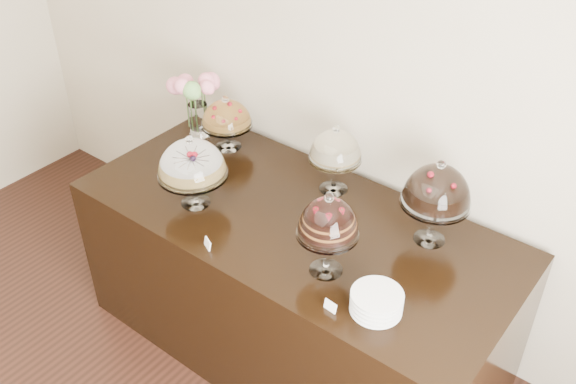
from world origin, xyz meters
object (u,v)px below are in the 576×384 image
Objects in this scene: cake_stand_choco_layer at (328,221)px; cake_stand_fruit_tart at (226,116)px; cake_stand_dark_choco at (437,189)px; flower_vase at (195,94)px; cake_stand_cheesecake at (336,149)px; cake_stand_sugar_sponge at (192,162)px; plate_stack at (376,302)px; display_counter at (294,284)px.

cake_stand_fruit_tart is (-1.03, 0.50, -0.08)m from cake_stand_choco_layer.
flower_vase is (-1.53, 0.04, -0.03)m from cake_stand_dark_choco.
cake_stand_cheesecake reaches higher than cake_stand_fruit_tart.
cake_stand_choco_layer is (0.80, -0.00, 0.03)m from cake_stand_sugar_sponge.
cake_stand_choco_layer is at bearing -25.90° from cake_stand_fruit_tart.
cake_stand_sugar_sponge is 0.55m from cake_stand_fruit_tart.
cake_stand_cheesecake is (-0.32, 0.53, -0.03)m from cake_stand_choco_layer.
cake_stand_dark_choco is at bearing -1.49° from cake_stand_fruit_tart.
cake_stand_dark_choco is 0.59m from plate_stack.
cake_stand_fruit_tart is 0.25m from flower_vase.
cake_stand_choco_layer is 1.10× the size of cake_stand_cheesecake.
plate_stack is (0.64, -0.29, 0.50)m from display_counter.
flower_vase is at bearing 158.31° from cake_stand_choco_layer.
cake_stand_sugar_sponge is 1.86× the size of plate_stack.
cake_stand_fruit_tart is at bearing -177.93° from cake_stand_cheesecake.
cake_stand_dark_choco is (0.60, 0.26, 0.74)m from display_counter.
cake_stand_cheesecake is at bearing 121.47° from cake_stand_choco_layer.
flower_vase is 1.87× the size of plate_stack.
cake_stand_cheesecake is (0.48, 0.52, -0.00)m from cake_stand_sugar_sponge.
flower_vase is (-1.27, 0.51, -0.02)m from cake_stand_choco_layer.
cake_stand_sugar_sponge is at bearing 179.73° from cake_stand_choco_layer.
cake_stand_choco_layer is 1.29× the size of cake_stand_fruit_tart.
cake_stand_dark_choco reaches higher than cake_stand_choco_layer.
cake_stand_dark_choco is at bearing 94.49° from plate_stack.
cake_stand_cheesecake reaches higher than display_counter.
flower_vase reaches higher than plate_stack.
cake_stand_sugar_sponge is 1.12m from plate_stack.
cake_stand_choco_layer is at bearing -118.99° from cake_stand_dark_choco.
cake_stand_dark_choco is at bearing 23.63° from cake_stand_sugar_sponge.
cake_stand_fruit_tart is at bearing 157.41° from display_counter.
cake_stand_choco_layer is 1.37m from flower_vase.
cake_stand_choco_layer reaches higher than cake_stand_fruit_tart.
cake_stand_fruit_tart is 1.53× the size of plate_stack.
plate_stack is at bearing -4.14° from cake_stand_sugar_sponge.
cake_stand_fruit_tart is at bearing 114.95° from cake_stand_sugar_sponge.
display_counter is at bearing -22.59° from cake_stand_fruit_tart.
cake_stand_sugar_sponge is at bearing -132.45° from cake_stand_cheesecake.
cake_stand_choco_layer reaches higher than cake_stand_cheesecake.
cake_stand_choco_layer is at bearing -21.69° from flower_vase.
cake_stand_choco_layer is 1.15m from cake_stand_fruit_tart.
flower_vase is at bearing 159.70° from plate_stack.
cake_stand_dark_choco reaches higher than cake_stand_sugar_sponge.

